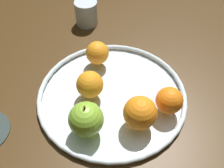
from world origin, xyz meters
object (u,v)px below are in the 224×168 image
at_px(orange_center, 169,100).
at_px(ambient_mug, 86,13).
at_px(orange_back_left, 90,84).
at_px(fruit_bowl, 112,94).
at_px(orange_back_right, 99,53).
at_px(orange_front_right, 140,113).
at_px(apple, 86,119).

distance_m(orange_center, ambient_mug, 0.43).
bearing_deg(orange_center, orange_back_left, 55.80).
xyz_separation_m(fruit_bowl, orange_back_left, (0.01, 0.05, 0.04)).
distance_m(orange_center, orange_back_right, 0.23).
xyz_separation_m(orange_back_left, orange_front_right, (-0.12, -0.08, 0.00)).
bearing_deg(orange_back_right, orange_back_left, 151.67).
xyz_separation_m(orange_back_left, orange_center, (-0.11, -0.16, -0.00)).
relative_size(apple, orange_center, 1.34).
bearing_deg(ambient_mug, apple, 164.27).
xyz_separation_m(orange_front_right, ambient_mug, (0.44, -0.00, -0.02)).
relative_size(apple, orange_back_right, 1.33).
height_order(orange_center, ambient_mug, same).
relative_size(fruit_bowl, orange_back_left, 5.67).
bearing_deg(orange_back_right, ambient_mug, -6.49).
xyz_separation_m(fruit_bowl, orange_center, (-0.09, -0.11, 0.04)).
bearing_deg(orange_back_left, ambient_mug, -14.18).
height_order(fruit_bowl, orange_back_right, orange_back_right).
height_order(apple, orange_back_left, apple).
height_order(apple, ambient_mug, apple).
distance_m(apple, orange_front_right, 0.12).
bearing_deg(apple, fruit_bowl, -47.08).
bearing_deg(ambient_mug, orange_back_right, 173.51).
relative_size(fruit_bowl, ambient_mug, 3.45).
height_order(orange_back_right, ambient_mug, orange_back_right).
distance_m(orange_front_right, ambient_mug, 0.44).
bearing_deg(orange_back_left, orange_center, -124.20).
distance_m(fruit_bowl, orange_center, 0.15).
height_order(orange_back_left, orange_back_right, orange_back_left).
bearing_deg(orange_back_right, orange_center, -154.41).
bearing_deg(apple, orange_back_left, -20.72).
height_order(orange_back_left, ambient_mug, orange_back_left).
xyz_separation_m(orange_center, orange_back_right, (0.21, 0.10, 0.00)).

